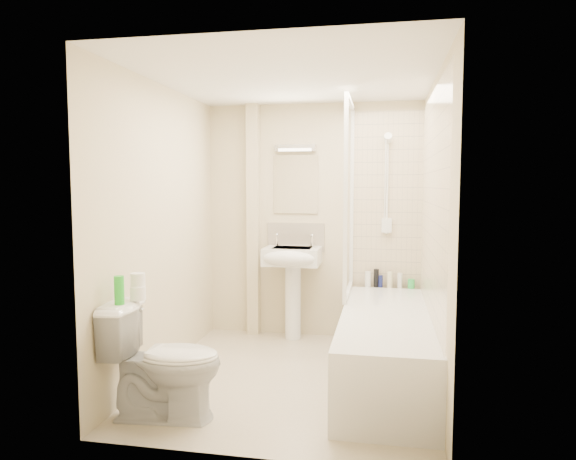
# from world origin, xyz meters

# --- Properties ---
(floor) EXTENTS (2.50, 2.50, 0.00)m
(floor) POSITION_xyz_m (0.00, 0.00, 0.00)
(floor) COLOR beige
(floor) RESTS_ON ground
(wall_back) EXTENTS (2.20, 0.02, 2.40)m
(wall_back) POSITION_xyz_m (0.00, 1.25, 1.20)
(wall_back) COLOR beige
(wall_back) RESTS_ON ground
(wall_left) EXTENTS (0.02, 2.50, 2.40)m
(wall_left) POSITION_xyz_m (-1.10, 0.00, 1.20)
(wall_left) COLOR beige
(wall_left) RESTS_ON ground
(wall_right) EXTENTS (0.02, 2.50, 2.40)m
(wall_right) POSITION_xyz_m (1.10, 0.00, 1.20)
(wall_right) COLOR beige
(wall_right) RESTS_ON ground
(ceiling) EXTENTS (2.20, 2.50, 0.02)m
(ceiling) POSITION_xyz_m (0.00, 0.00, 2.40)
(ceiling) COLOR white
(ceiling) RESTS_ON wall_back
(tile_back) EXTENTS (0.70, 0.01, 1.75)m
(tile_back) POSITION_xyz_m (0.75, 1.24, 1.42)
(tile_back) COLOR beige
(tile_back) RESTS_ON wall_back
(tile_right) EXTENTS (0.01, 2.10, 1.75)m
(tile_right) POSITION_xyz_m (1.09, 0.09, 1.42)
(tile_right) COLOR beige
(tile_right) RESTS_ON wall_right
(pipe_boxing) EXTENTS (0.12, 0.12, 2.40)m
(pipe_boxing) POSITION_xyz_m (-0.62, 1.19, 1.20)
(pipe_boxing) COLOR beige
(pipe_boxing) RESTS_ON ground
(splashback) EXTENTS (0.60, 0.02, 0.30)m
(splashback) POSITION_xyz_m (-0.18, 1.24, 1.03)
(splashback) COLOR beige
(splashback) RESTS_ON wall_back
(mirror) EXTENTS (0.46, 0.01, 0.60)m
(mirror) POSITION_xyz_m (-0.18, 1.24, 1.58)
(mirror) COLOR white
(mirror) RESTS_ON wall_back
(strip_light) EXTENTS (0.42, 0.07, 0.07)m
(strip_light) POSITION_xyz_m (-0.18, 1.22, 1.95)
(strip_light) COLOR silver
(strip_light) RESTS_ON wall_back
(bathtub) EXTENTS (0.70, 2.10, 0.55)m
(bathtub) POSITION_xyz_m (0.75, 0.09, 0.29)
(bathtub) COLOR white
(bathtub) RESTS_ON ground
(shower_screen) EXTENTS (0.04, 0.92, 1.80)m
(shower_screen) POSITION_xyz_m (0.40, 0.80, 1.45)
(shower_screen) COLOR white
(shower_screen) RESTS_ON bathtub
(shower_fixture) EXTENTS (0.10, 0.16, 0.99)m
(shower_fixture) POSITION_xyz_m (0.75, 1.19, 1.55)
(shower_fixture) COLOR white
(shower_fixture) RESTS_ON wall_back
(pedestal_sink) EXTENTS (0.56, 0.50, 1.08)m
(pedestal_sink) POSITION_xyz_m (-0.18, 1.01, 0.76)
(pedestal_sink) COLOR white
(pedestal_sink) RESTS_ON ground
(bottle_white_a) EXTENTS (0.06, 0.06, 0.16)m
(bottle_white_a) POSITION_xyz_m (0.57, 1.16, 0.63)
(bottle_white_a) COLOR white
(bottle_white_a) RESTS_ON bathtub
(bottle_black_b) EXTENTS (0.05, 0.05, 0.18)m
(bottle_black_b) POSITION_xyz_m (0.66, 1.16, 0.64)
(bottle_black_b) COLOR black
(bottle_black_b) RESTS_ON bathtub
(bottle_blue) EXTENTS (0.05, 0.05, 0.12)m
(bottle_blue) POSITION_xyz_m (0.70, 1.16, 0.61)
(bottle_blue) COLOR navy
(bottle_blue) RESTS_ON bathtub
(bottle_cream) EXTENTS (0.05, 0.05, 0.16)m
(bottle_cream) POSITION_xyz_m (0.79, 1.16, 0.63)
(bottle_cream) COLOR beige
(bottle_cream) RESTS_ON bathtub
(bottle_white_b) EXTENTS (0.05, 0.05, 0.15)m
(bottle_white_b) POSITION_xyz_m (0.89, 1.16, 0.62)
(bottle_white_b) COLOR silver
(bottle_white_b) RESTS_ON bathtub
(bottle_green) EXTENTS (0.07, 0.07, 0.09)m
(bottle_green) POSITION_xyz_m (1.00, 1.16, 0.60)
(bottle_green) COLOR green
(bottle_green) RESTS_ON bathtub
(toilet) EXTENTS (0.57, 0.84, 0.79)m
(toilet) POSITION_xyz_m (-0.72, -0.85, 0.39)
(toilet) COLOR white
(toilet) RESTS_ON ground
(toilet_roll_lower) EXTENTS (0.11, 0.11, 0.09)m
(toilet_roll_lower) POSITION_xyz_m (-0.93, -0.78, 0.83)
(toilet_roll_lower) COLOR white
(toilet_roll_lower) RESTS_ON toilet
(toilet_roll_upper) EXTENTS (0.10, 0.10, 0.09)m
(toilet_roll_upper) POSITION_xyz_m (-0.94, -0.76, 0.92)
(toilet_roll_upper) COLOR white
(toilet_roll_upper) RESTS_ON toilet_roll_lower
(green_bottle) EXTENTS (0.06, 0.06, 0.19)m
(green_bottle) POSITION_xyz_m (-0.99, -0.93, 0.88)
(green_bottle) COLOR green
(green_bottle) RESTS_ON toilet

